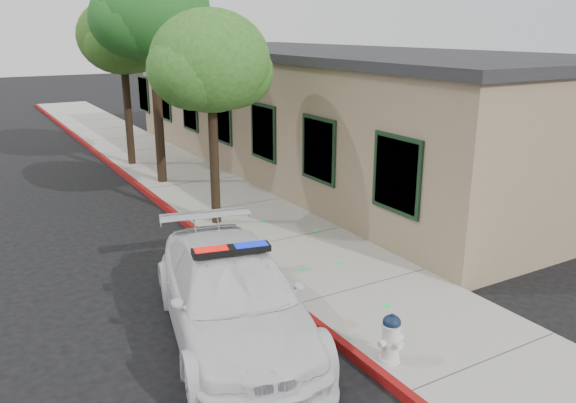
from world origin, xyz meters
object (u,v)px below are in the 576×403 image
(clapboard_building, at_px, (324,110))
(fire_hydrant, at_px, (391,338))
(street_tree_near, at_px, (211,66))
(street_tree_far, at_px, (124,40))
(street_tree_mid, at_px, (152,17))
(police_car, at_px, (233,296))

(clapboard_building, xyz_separation_m, fire_hydrant, (-6.34, -11.28, -1.59))
(street_tree_near, bearing_deg, street_tree_far, 89.71)
(clapboard_building, height_order, street_tree_near, street_tree_near)
(street_tree_near, height_order, street_tree_mid, street_tree_mid)
(fire_hydrant, bearing_deg, street_tree_mid, 85.73)
(fire_hydrant, bearing_deg, police_car, 126.46)
(street_tree_mid, bearing_deg, clapboard_building, -6.41)
(street_tree_near, relative_size, street_tree_far, 0.90)
(fire_hydrant, distance_m, street_tree_mid, 12.84)
(police_car, xyz_separation_m, fire_hydrant, (1.61, -2.04, -0.22))
(police_car, height_order, street_tree_mid, street_tree_mid)
(police_car, distance_m, street_tree_mid, 11.07)
(clapboard_building, xyz_separation_m, street_tree_far, (-5.95, 3.67, 2.39))
(street_tree_mid, distance_m, street_tree_far, 3.10)
(fire_hydrant, xyz_separation_m, street_tree_mid, (0.50, 11.94, 4.71))
(clapboard_building, distance_m, police_car, 12.27)
(clapboard_building, height_order, street_tree_mid, street_tree_mid)
(police_car, relative_size, street_tree_near, 1.05)
(clapboard_building, relative_size, street_tree_far, 3.60)
(clapboard_building, relative_size, street_tree_mid, 3.09)
(fire_hydrant, bearing_deg, clapboard_building, 58.80)
(clapboard_building, distance_m, street_tree_mid, 6.65)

